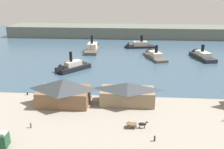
% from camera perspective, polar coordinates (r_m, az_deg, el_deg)
% --- Properties ---
extents(ground_plane, '(320.00, 320.00, 0.00)m').
position_cam_1_polar(ground_plane, '(85.31, 3.33, -4.68)').
color(ground_plane, '#385166').
extents(quay_promenade, '(110.00, 36.00, 1.20)m').
position_cam_1_polar(quay_promenade, '(65.43, 2.90, -11.93)').
color(quay_promenade, gray).
rests_on(quay_promenade, ground).
extents(seawall_edge, '(110.00, 0.80, 1.00)m').
position_cam_1_polar(seawall_edge, '(81.81, 3.28, -5.37)').
color(seawall_edge, slate).
rests_on(seawall_edge, ground).
extents(ferry_shed_central_terminal, '(15.34, 10.01, 7.86)m').
position_cam_1_polar(ferry_shed_central_terminal, '(76.09, -10.91, -3.78)').
color(ferry_shed_central_terminal, brown).
rests_on(ferry_shed_central_terminal, quay_promenade).
extents(ferry_shed_west_terminal, '(16.33, 8.04, 6.61)m').
position_cam_1_polar(ferry_shed_west_terminal, '(75.34, 3.53, -4.22)').
color(ferry_shed_west_terminal, '#847056').
rests_on(ferry_shed_west_terminal, quay_promenade).
extents(horse_cart, '(5.41, 1.67, 1.87)m').
position_cam_1_polar(horse_cart, '(63.78, 5.43, -11.28)').
color(horse_cart, brown).
rests_on(horse_cart, quay_promenade).
extents(pedestrian_walking_west, '(0.39, 0.39, 1.57)m').
position_cam_1_polar(pedestrian_walking_west, '(66.81, -18.02, -10.93)').
color(pedestrian_walking_west, '#6B5B4C').
rests_on(pedestrian_walking_west, quay_promenade).
extents(pedestrian_at_waters_edge, '(0.38, 0.38, 1.54)m').
position_cam_1_polar(pedestrian_at_waters_edge, '(59.54, 9.71, -14.16)').
color(pedestrian_at_waters_edge, '#232328').
rests_on(pedestrian_at_waters_edge, quay_promenade).
extents(mooring_post_west, '(0.44, 0.44, 0.90)m').
position_cam_1_polar(mooring_post_west, '(86.63, -18.76, -4.15)').
color(mooring_post_west, black).
rests_on(mooring_post_west, quay_promenade).
extents(ferry_departing_north, '(7.19, 22.99, 11.66)m').
position_cam_1_polar(ferry_departing_north, '(147.95, -4.33, 6.15)').
color(ferry_departing_north, '#514C47').
rests_on(ferry_departing_north, ground).
extents(ferry_moored_east, '(15.51, 16.41, 10.32)m').
position_cam_1_polar(ferry_moored_east, '(110.93, -9.65, 1.53)').
color(ferry_moored_east, black).
rests_on(ferry_moored_east, ground).
extents(ferry_approaching_west, '(11.87, 21.09, 9.33)m').
position_cam_1_polar(ferry_approaching_west, '(133.80, 9.35, 4.43)').
color(ferry_approaching_west, '#514C47').
rests_on(ferry_approaching_west, ground).
extents(ferry_outer_harbor, '(10.50, 20.88, 9.05)m').
position_cam_1_polar(ferry_outer_harbor, '(138.78, 19.50, 4.22)').
color(ferry_outer_harbor, '#23282D').
rests_on(ferry_outer_harbor, ground).
extents(ferry_moored_west, '(19.36, 8.91, 9.88)m').
position_cam_1_polar(ferry_moored_west, '(154.31, 5.56, 6.59)').
color(ferry_moored_west, black).
rests_on(ferry_moored_west, ground).
extents(far_headland, '(180.00, 24.00, 8.00)m').
position_cam_1_polar(far_headland, '(190.56, 4.10, 9.81)').
color(far_headland, '#60665B').
rests_on(far_headland, ground).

